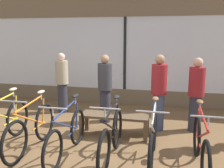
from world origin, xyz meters
name	(u,v)px	position (x,y,z in m)	size (l,w,h in m)	color
ground_plane	(94,151)	(0.00, 0.00, 0.00)	(24.00, 24.00, 0.00)	brown
shop_back_wall	(125,50)	(0.00, 3.31, 1.64)	(12.00, 0.08, 3.20)	#7A664C
bicycle_far_left	(2,125)	(-1.76, -0.15, 0.41)	(0.46, 1.80, 1.06)	black
bicycle_left	(32,129)	(-1.11, -0.21, 0.40)	(0.46, 1.75, 1.05)	black
bicycle_center_left	(67,135)	(-0.39, -0.29, 0.38)	(0.46, 1.76, 1.03)	black
bicycle_center_right	(112,138)	(0.39, -0.26, 0.40)	(0.46, 1.73, 1.05)	black
bicycle_right	(153,141)	(1.06, -0.22, 0.39)	(0.46, 1.77, 1.04)	black
bicycle_far_right	(201,146)	(1.79, -0.28, 0.40)	(0.46, 1.78, 1.04)	black
display_bench	(115,118)	(0.22, 0.76, 0.38)	(1.40, 0.44, 0.46)	brown
customer_near_rack	(62,82)	(-1.50, 2.08, 0.84)	(0.45, 0.45, 1.61)	#2D2D38
customer_by_window	(196,93)	(1.87, 1.43, 0.84)	(0.35, 0.35, 1.61)	#2D2D38
customer_mid_floor	(105,87)	(-0.18, 1.58, 0.85)	(0.43, 0.43, 1.62)	#2D2D38
customer_near_bench	(159,91)	(1.09, 1.32, 0.88)	(0.37, 0.37, 1.67)	#424C6B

